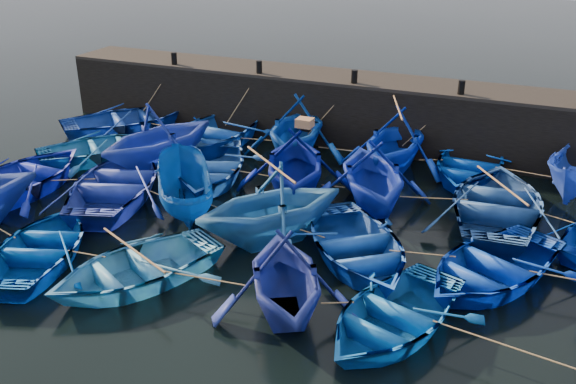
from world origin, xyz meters
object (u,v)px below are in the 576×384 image
at_px(boat_8, 209,167).
at_px(wooden_crate, 305,123).
at_px(boat_0, 126,120).
at_px(boat_13, 23,177).

distance_m(boat_8, wooden_crate, 4.12).
distance_m(boat_0, boat_13, 6.56).
bearing_deg(boat_8, wooden_crate, -19.15).
xyz_separation_m(boat_8, boat_13, (-5.22, -3.28, 0.02)).
relative_size(boat_13, wooden_crate, 10.35).
bearing_deg(boat_13, wooden_crate, -157.27).
distance_m(boat_8, boat_13, 6.16).
relative_size(boat_0, boat_8, 1.05).
distance_m(boat_13, wooden_crate, 9.60).
bearing_deg(boat_8, boat_0, 131.75).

